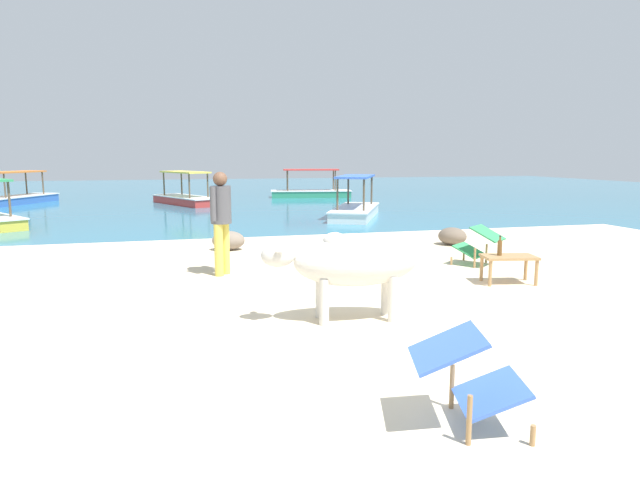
% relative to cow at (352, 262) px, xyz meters
% --- Properties ---
extents(sand_beach, '(18.00, 14.00, 0.04)m').
position_rel_cow_xyz_m(sand_beach, '(0.43, -0.32, -0.69)').
color(sand_beach, beige).
rests_on(sand_beach, ground).
extents(water_surface, '(60.00, 36.00, 0.03)m').
position_rel_cow_xyz_m(water_surface, '(0.43, 21.68, -0.71)').
color(water_surface, teal).
rests_on(water_surface, ground).
extents(cow, '(1.82, 0.66, 1.02)m').
position_rel_cow_xyz_m(cow, '(0.00, 0.00, 0.00)').
color(cow, beige).
rests_on(cow, sand_beach).
extents(low_bench_table, '(0.83, 0.58, 0.41)m').
position_rel_cow_xyz_m(low_bench_table, '(2.79, 1.15, -0.33)').
color(low_bench_table, '#A37A4C').
rests_on(low_bench_table, sand_beach).
extents(bottle, '(0.07, 0.07, 0.30)m').
position_rel_cow_xyz_m(bottle, '(2.66, 1.20, -0.14)').
color(bottle, brown).
rests_on(bottle, low_bench_table).
extents(deck_chair_near, '(0.88, 0.72, 0.68)m').
position_rel_cow_xyz_m(deck_chair_near, '(0.03, -2.56, -0.29)').
color(deck_chair_near, '#A37A4C').
rests_on(deck_chair_near, sand_beach).
extents(deck_chair_far, '(0.89, 0.93, 0.68)m').
position_rel_cow_xyz_m(deck_chair_far, '(3.06, 2.46, -0.29)').
color(deck_chair_far, '#A37A4C').
rests_on(deck_chair_far, sand_beach).
extents(person_standing, '(0.35, 0.42, 1.62)m').
position_rel_cow_xyz_m(person_standing, '(-1.25, 2.78, 0.28)').
color(person_standing, '#DBC64C').
rests_on(person_standing, sand_beach).
extents(shore_rock_large, '(0.78, 0.80, 0.37)m').
position_rel_cow_xyz_m(shore_rock_large, '(3.68, 4.53, -0.49)').
color(shore_rock_large, '#6B5B4C').
rests_on(shore_rock_large, sand_beach).
extents(shore_rock_medium, '(0.73, 0.59, 0.38)m').
position_rel_cow_xyz_m(shore_rock_medium, '(-0.96, 5.07, -0.48)').
color(shore_rock_medium, gray).
rests_on(shore_rock_medium, sand_beach).
extents(boat_red, '(2.67, 3.80, 1.29)m').
position_rel_cow_xyz_m(boat_red, '(-1.68, 16.21, -0.42)').
color(boat_red, '#C63833').
rests_on(boat_red, water_surface).
extents(boat_white, '(2.63, 3.81, 1.29)m').
position_rel_cow_xyz_m(boat_white, '(3.37, 10.19, -0.42)').
color(boat_white, white).
rests_on(boat_white, water_surface).
extents(boat_blue, '(2.54, 3.83, 1.29)m').
position_rel_cow_xyz_m(boat_blue, '(-8.17, 18.10, -0.42)').
color(boat_blue, '#3866B7').
rests_on(boat_blue, water_surface).
extents(boat_green, '(3.81, 1.74, 1.29)m').
position_rel_cow_xyz_m(boat_green, '(3.96, 18.59, -0.42)').
color(boat_green, '#338E66').
rests_on(boat_green, water_surface).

